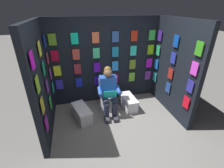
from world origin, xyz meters
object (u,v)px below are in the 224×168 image
object	(u,v)px
toilet	(107,97)
comic_longbox_far	(82,113)
person_reading	(109,91)
comic_longbox_near	(128,102)

from	to	relation	value
toilet	comic_longbox_far	distance (m)	0.79
toilet	comic_longbox_far	bearing A→B (deg)	29.55
person_reading	comic_longbox_near	xyz separation A→B (m)	(-0.54, -0.06, -0.44)
person_reading	comic_longbox_near	world-z (taller)	person_reading
person_reading	comic_longbox_near	distance (m)	0.70
toilet	person_reading	distance (m)	0.35
comic_longbox_near	comic_longbox_far	distance (m)	1.24
comic_longbox_near	comic_longbox_far	bearing A→B (deg)	5.19
person_reading	comic_longbox_far	world-z (taller)	person_reading
person_reading	comic_longbox_far	size ratio (longest dim) A/B	1.65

